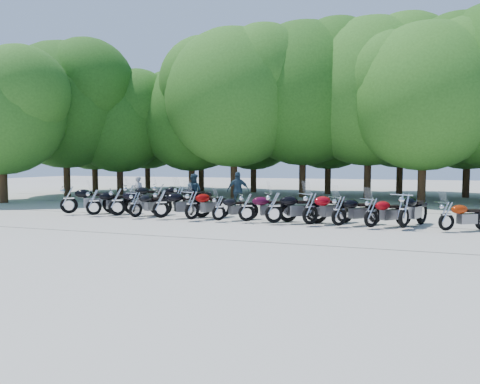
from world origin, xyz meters
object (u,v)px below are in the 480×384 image
(motorcycle_1, at_px, (94,201))
(motorcycle_13, at_px, (446,215))
(motorcycle_5, at_px, (192,204))
(motorcycle_14, at_px, (130,195))
(motorcycle_11, at_px, (371,212))
(motorcycle_9, at_px, (310,207))
(motorcycle_4, at_px, (161,203))
(motorcycle_12, at_px, (404,209))
(rider_0, at_px, (139,192))
(motorcycle_15, at_px, (160,196))
(motorcycle_16, at_px, (179,197))
(motorcycle_0, at_px, (69,199))
(motorcycle_6, at_px, (219,207))
(rider_1, at_px, (193,192))
(motorcycle_10, at_px, (339,210))
(motorcycle_3, at_px, (136,204))
(motorcycle_8, at_px, (274,207))
(motorcycle_7, at_px, (247,206))
(motorcycle_2, at_px, (117,201))
(rider_2, at_px, (238,190))

(motorcycle_1, bearing_deg, motorcycle_13, -140.19)
(motorcycle_5, distance_m, motorcycle_14, 5.46)
(motorcycle_11, bearing_deg, motorcycle_9, 45.72)
(motorcycle_11, bearing_deg, motorcycle_4, 45.63)
(motorcycle_9, height_order, motorcycle_12, motorcycle_12)
(motorcycle_11, bearing_deg, rider_0, 27.59)
(motorcycle_14, relative_size, motorcycle_15, 0.95)
(motorcycle_15, bearing_deg, motorcycle_4, -175.17)
(motorcycle_16, distance_m, rider_0, 2.77)
(motorcycle_0, relative_size, motorcycle_1, 1.10)
(motorcycle_11, distance_m, motorcycle_15, 10.00)
(motorcycle_9, height_order, motorcycle_14, motorcycle_14)
(motorcycle_12, bearing_deg, motorcycle_13, -160.83)
(motorcycle_0, relative_size, motorcycle_14, 1.04)
(motorcycle_1, distance_m, motorcycle_14, 2.88)
(motorcycle_6, relative_size, rider_0, 1.27)
(motorcycle_9, relative_size, motorcycle_16, 1.01)
(motorcycle_9, height_order, motorcycle_16, motorcycle_9)
(motorcycle_12, bearing_deg, motorcycle_5, 24.80)
(motorcycle_16, relative_size, rider_1, 1.38)
(motorcycle_10, height_order, motorcycle_14, motorcycle_14)
(motorcycle_9, xyz_separation_m, motorcycle_11, (2.08, 0.02, -0.07))
(motorcycle_10, bearing_deg, motorcycle_4, 46.57)
(motorcycle_3, height_order, motorcycle_9, motorcycle_9)
(motorcycle_8, bearing_deg, motorcycle_9, -120.69)
(motorcycle_7, relative_size, motorcycle_12, 0.90)
(rider_1, bearing_deg, motorcycle_2, 70.36)
(motorcycle_13, distance_m, rider_1, 11.32)
(motorcycle_3, xyz_separation_m, motorcycle_8, (5.72, 0.12, 0.06))
(motorcycle_16, bearing_deg, motorcycle_2, 84.76)
(motorcycle_1, relative_size, motorcycle_6, 1.13)
(motorcycle_8, xyz_separation_m, rider_0, (-7.83, 3.58, 0.13))
(motorcycle_1, xyz_separation_m, motorcycle_9, (9.12, 0.03, 0.04))
(motorcycle_4, height_order, rider_0, rider_0)
(motorcycle_14, bearing_deg, motorcycle_9, -153.25)
(rider_0, bearing_deg, motorcycle_11, 166.97)
(motorcycle_5, distance_m, motorcycle_16, 3.46)
(motorcycle_7, relative_size, motorcycle_15, 0.88)
(rider_2, bearing_deg, motorcycle_13, 132.12)
(motorcycle_3, relative_size, rider_1, 1.25)
(motorcycle_10, bearing_deg, rider_1, 18.45)
(motorcycle_8, distance_m, motorcycle_14, 8.36)
(rider_1, xyz_separation_m, rider_2, (2.05, 0.71, 0.05))
(motorcycle_4, bearing_deg, motorcycle_13, -130.49)
(rider_2, bearing_deg, rider_1, -1.31)
(motorcycle_0, height_order, motorcycle_10, motorcycle_0)
(motorcycle_7, relative_size, rider_2, 1.22)
(motorcycle_1, distance_m, motorcycle_8, 7.80)
(motorcycle_0, relative_size, rider_1, 1.45)
(motorcycle_0, bearing_deg, motorcycle_2, -125.90)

